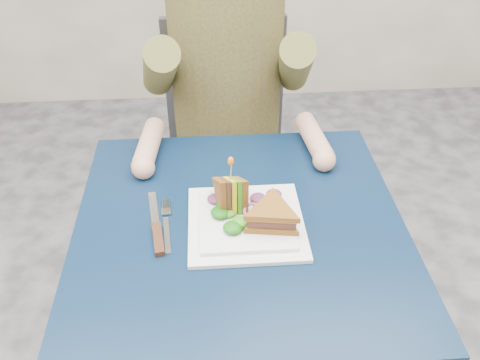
{
  "coord_description": "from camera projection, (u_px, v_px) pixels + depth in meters",
  "views": [
    {
      "loc": [
        -0.06,
        -0.86,
        1.51
      ],
      "look_at": [
        0.0,
        0.04,
        0.82
      ],
      "focal_mm": 38.0,
      "sensor_mm": 36.0,
      "label": 1
    }
  ],
  "objects": [
    {
      "name": "toothpick",
      "position": [
        231.0,
        172.0,
        1.12
      ],
      "size": [
        0.01,
        0.01,
        0.06
      ],
      "primitive_type": "cylinder",
      "rotation": [
        0.14,
        0.07,
        0.0
      ],
      "color": "tan",
      "rests_on": "sandwich_upright"
    },
    {
      "name": "plate",
      "position": [
        246.0,
        222.0,
        1.15
      ],
      "size": [
        0.26,
        0.26,
        0.02
      ],
      "color": "white",
      "rests_on": "table"
    },
    {
      "name": "chair",
      "position": [
        227.0,
        134.0,
        1.81
      ],
      "size": [
        0.42,
        0.4,
        0.93
      ],
      "color": "#47474C",
      "rests_on": "ground"
    },
    {
      "name": "onion_ring",
      "position": [
        253.0,
        211.0,
        1.14
      ],
      "size": [
        0.04,
        0.04,
        0.02
      ],
      "primitive_type": "torus",
      "rotation": [
        0.44,
        0.0,
        0.0
      ],
      "color": "#9E4C7A",
      "rests_on": "plate"
    },
    {
      "name": "lettuce_spill",
      "position": [
        248.0,
        212.0,
        1.14
      ],
      "size": [
        0.15,
        0.13,
        0.02
      ],
      "primitive_type": null,
      "color": "#337A14",
      "rests_on": "plate"
    },
    {
      "name": "sandwich_flat",
      "position": [
        272.0,
        216.0,
        1.11
      ],
      "size": [
        0.16,
        0.16,
        0.05
      ],
      "color": "brown",
      "rests_on": "plate"
    },
    {
      "name": "diner",
      "position": [
        226.0,
        47.0,
        1.5
      ],
      "size": [
        0.54,
        0.59,
        0.74
      ],
      "color": "#4A4422",
      "rests_on": "chair"
    },
    {
      "name": "fork",
      "position": [
        167.0,
        226.0,
        1.14
      ],
      "size": [
        0.03,
        0.18,
        0.01
      ],
      "color": "silver",
      "rests_on": "table"
    },
    {
      "name": "sandwich_upright",
      "position": [
        231.0,
        194.0,
        1.15
      ],
      "size": [
        0.09,
        0.14,
        0.14
      ],
      "color": "brown",
      "rests_on": "plate"
    },
    {
      "name": "knife",
      "position": [
        157.0,
        233.0,
        1.12
      ],
      "size": [
        0.05,
        0.22,
        0.02
      ],
      "color": "silver",
      "rests_on": "table"
    },
    {
      "name": "table",
      "position": [
        240.0,
        248.0,
        1.21
      ],
      "size": [
        0.75,
        0.75,
        0.73
      ],
      "color": "black",
      "rests_on": "ground"
    },
    {
      "name": "toothpick_frill",
      "position": [
        231.0,
        161.0,
        1.1
      ],
      "size": [
        0.01,
        0.01,
        0.02
      ],
      "primitive_type": "ellipsoid",
      "color": "orange",
      "rests_on": "sandwich_upright"
    }
  ]
}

